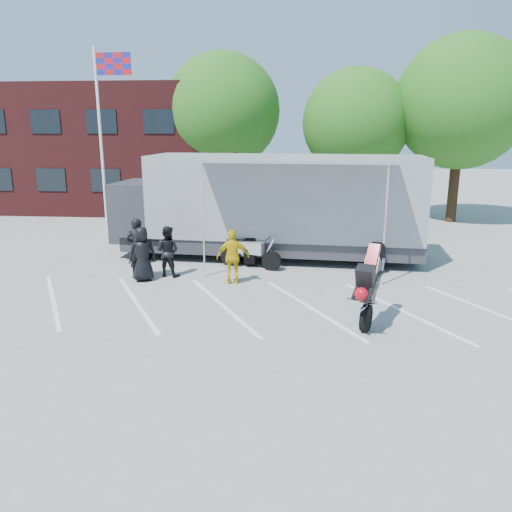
# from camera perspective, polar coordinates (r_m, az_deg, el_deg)

# --- Properties ---
(ground) EXTENTS (100.00, 100.00, 0.00)m
(ground) POSITION_cam_1_polar(r_m,az_deg,el_deg) (12.78, -5.43, -7.14)
(ground) COLOR #969691
(ground) RESTS_ON ground
(parking_bay_lines) EXTENTS (18.09, 13.33, 0.01)m
(parking_bay_lines) POSITION_cam_1_polar(r_m,az_deg,el_deg) (13.70, -4.68, -5.59)
(parking_bay_lines) COLOR white
(parking_bay_lines) RESTS_ON ground
(office_building) EXTENTS (18.00, 8.00, 7.00)m
(office_building) POSITION_cam_1_polar(r_m,az_deg,el_deg) (32.12, -17.71, 11.66)
(office_building) COLOR #4E1919
(office_building) RESTS_ON ground
(flagpole) EXTENTS (1.61, 0.12, 8.00)m
(flagpole) POSITION_cam_1_polar(r_m,az_deg,el_deg) (23.28, -16.88, 14.74)
(flagpole) COLOR white
(flagpole) RESTS_ON ground
(tree_left) EXTENTS (6.12, 6.12, 8.64)m
(tree_left) POSITION_cam_1_polar(r_m,az_deg,el_deg) (28.01, -3.79, 16.21)
(tree_left) COLOR #382314
(tree_left) RESTS_ON ground
(tree_mid) EXTENTS (5.44, 5.44, 7.68)m
(tree_mid) POSITION_cam_1_polar(r_m,az_deg,el_deg) (26.82, 11.35, 14.72)
(tree_mid) COLOR #382314
(tree_mid) RESTS_ON ground
(tree_right) EXTENTS (6.46, 6.46, 9.12)m
(tree_right) POSITION_cam_1_polar(r_m,az_deg,el_deg) (27.33, 22.46, 15.89)
(tree_right) COLOR #382314
(tree_right) RESTS_ON ground
(transporter_truck) EXTENTS (12.14, 6.50, 3.74)m
(transporter_truck) POSITION_cam_1_polar(r_m,az_deg,el_deg) (18.58, 1.68, -0.17)
(transporter_truck) COLOR gray
(transporter_truck) RESTS_ON ground
(parked_motorcycle) EXTENTS (2.40, 1.44, 1.19)m
(parked_motorcycle) POSITION_cam_1_polar(r_m,az_deg,el_deg) (17.22, -0.64, -1.35)
(parked_motorcycle) COLOR silver
(parked_motorcycle) RESTS_ON ground
(stunt_bike_rider) EXTENTS (1.51, 2.06, 2.20)m
(stunt_bike_rider) POSITION_cam_1_polar(r_m,az_deg,el_deg) (12.93, 13.19, -7.21)
(stunt_bike_rider) COLOR black
(stunt_bike_rider) RESTS_ON ground
(spectator_leather_a) EXTENTS (1.00, 0.86, 1.74)m
(spectator_leather_a) POSITION_cam_1_polar(r_m,az_deg,el_deg) (15.97, -12.86, 0.24)
(spectator_leather_a) COLOR black
(spectator_leather_a) RESTS_ON ground
(spectator_leather_b) EXTENTS (0.74, 0.52, 1.95)m
(spectator_leather_b) POSITION_cam_1_polar(r_m,az_deg,el_deg) (16.29, -13.37, 0.87)
(spectator_leather_b) COLOR black
(spectator_leather_b) RESTS_ON ground
(spectator_leather_c) EXTENTS (0.92, 0.79, 1.65)m
(spectator_leather_c) POSITION_cam_1_polar(r_m,az_deg,el_deg) (16.34, -10.07, 0.54)
(spectator_leather_c) COLOR black
(spectator_leather_c) RESTS_ON ground
(spectator_hivis) EXTENTS (1.06, 0.61, 1.70)m
(spectator_hivis) POSITION_cam_1_polar(r_m,az_deg,el_deg) (15.30, -2.66, -0.09)
(spectator_hivis) COLOR yellow
(spectator_hivis) RESTS_ON ground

